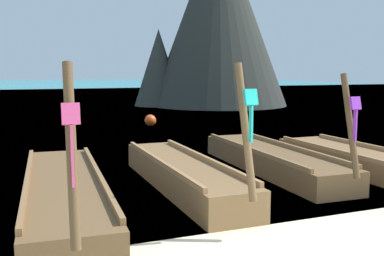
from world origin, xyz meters
TOP-DOWN VIEW (x-y plane):
  - sea_water at (0.00, 62.16)m, footprint 120.00×120.00m
  - longtail_boat_pink_ribbon at (-2.44, 4.42)m, footprint 1.74×6.64m
  - longtail_boat_turquoise_ribbon at (0.05, 4.80)m, footprint 1.15×5.84m
  - longtail_boat_violet_ribbon at (2.71, 5.55)m, footprint 1.43×6.01m
  - longtail_boat_blue_ribbon at (4.76, 4.78)m, footprint 1.41×5.46m
  - karst_rock at (10.43, 25.76)m, footprint 10.86×9.85m
  - mooring_buoy_near at (2.46, 15.41)m, footprint 0.53×0.53m

SIDE VIEW (x-z plane):
  - sea_water at x=0.00m, z-range 0.00..0.00m
  - longtail_boat_blue_ribbon at x=4.76m, z-range -0.90..1.42m
  - mooring_buoy_near at x=2.46m, z-range 0.00..0.53m
  - longtail_boat_pink_ribbon at x=-2.44m, z-range -1.04..1.58m
  - longtail_boat_violet_ribbon at x=2.71m, z-range -0.95..1.51m
  - longtail_boat_turquoise_ribbon at x=0.05m, z-range -1.01..1.62m
  - karst_rock at x=10.43m, z-range -0.13..12.95m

